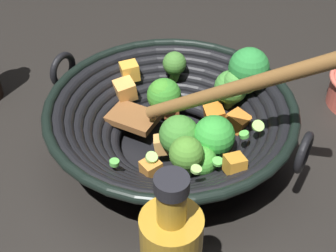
# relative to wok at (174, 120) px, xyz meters

# --- Properties ---
(ground_plane) EXTENTS (4.00, 4.00, 0.00)m
(ground_plane) POSITION_rel_wok_xyz_m (0.00, 0.00, -0.06)
(ground_plane) COLOR black
(wok) EXTENTS (0.38, 0.34, 0.23)m
(wok) POSITION_rel_wok_xyz_m (0.00, 0.00, 0.00)
(wok) COLOR black
(wok) RESTS_ON ground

